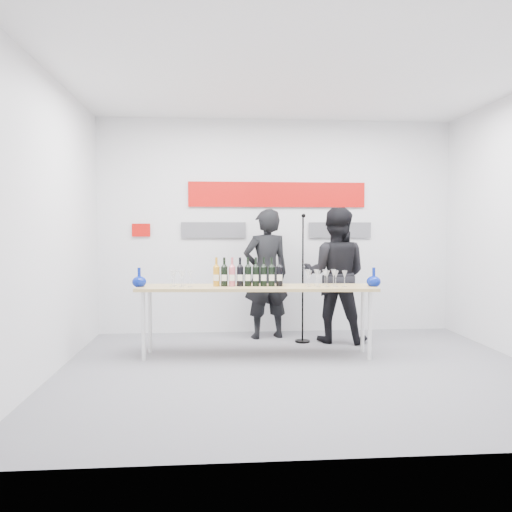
{
  "coord_description": "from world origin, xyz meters",
  "views": [
    {
      "loc": [
        -0.85,
        -5.04,
        1.45
      ],
      "look_at": [
        -0.4,
        0.72,
        1.15
      ],
      "focal_mm": 35.0,
      "sensor_mm": 36.0,
      "label": 1
    }
  ],
  "objects_px": {
    "presenter_left": "(266,274)",
    "mic_stand": "(303,303)",
    "tasting_table": "(257,291)",
    "presenter_right": "(335,275)"
  },
  "relations": [
    {
      "from": "presenter_left",
      "to": "mic_stand",
      "type": "bearing_deg",
      "value": 132.34
    },
    {
      "from": "tasting_table",
      "to": "presenter_right",
      "type": "relative_size",
      "value": 1.57
    },
    {
      "from": "tasting_table",
      "to": "mic_stand",
      "type": "bearing_deg",
      "value": 49.83
    },
    {
      "from": "mic_stand",
      "to": "presenter_right",
      "type": "bearing_deg",
      "value": 24.07
    },
    {
      "from": "presenter_left",
      "to": "presenter_right",
      "type": "xyz_separation_m",
      "value": [
        0.87,
        -0.28,
        0.0
      ]
    },
    {
      "from": "presenter_left",
      "to": "mic_stand",
      "type": "relative_size",
      "value": 1.04
    },
    {
      "from": "tasting_table",
      "to": "presenter_left",
      "type": "xyz_separation_m",
      "value": [
        0.2,
        0.96,
        0.12
      ]
    },
    {
      "from": "presenter_right",
      "to": "mic_stand",
      "type": "relative_size",
      "value": 1.05
    },
    {
      "from": "mic_stand",
      "to": "presenter_left",
      "type": "bearing_deg",
      "value": 168.92
    },
    {
      "from": "presenter_right",
      "to": "mic_stand",
      "type": "bearing_deg",
      "value": 20.04
    }
  ]
}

